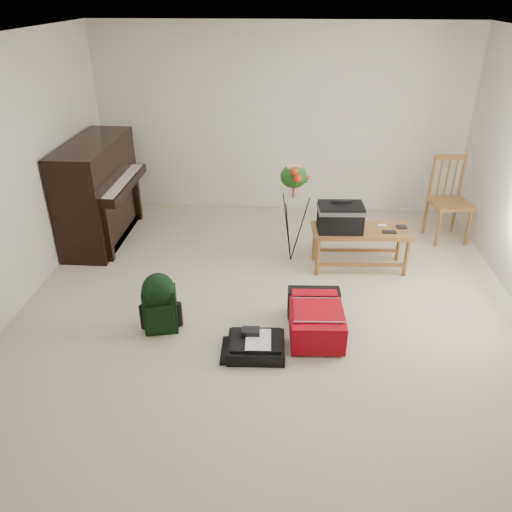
# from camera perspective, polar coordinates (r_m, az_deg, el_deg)

# --- Properties ---
(floor) EXTENTS (5.00, 5.50, 0.01)m
(floor) POSITION_cam_1_polar(r_m,az_deg,el_deg) (4.94, 1.50, -6.90)
(floor) COLOR #BFB399
(floor) RESTS_ON ground
(ceiling) EXTENTS (5.00, 5.50, 0.01)m
(ceiling) POSITION_cam_1_polar(r_m,az_deg,el_deg) (4.04, 1.98, 23.35)
(ceiling) COLOR white
(ceiling) RESTS_ON wall_back
(wall_back) EXTENTS (5.00, 0.04, 2.50)m
(wall_back) POSITION_cam_1_polar(r_m,az_deg,el_deg) (6.96, 2.80, 15.11)
(wall_back) COLOR beige
(wall_back) RESTS_ON floor
(piano) EXTENTS (0.71, 1.50, 1.25)m
(piano) POSITION_cam_1_polar(r_m,az_deg,el_deg) (6.50, -17.45, 6.82)
(piano) COLOR black
(piano) RESTS_ON floor
(bench) EXTENTS (1.11, 0.50, 0.84)m
(bench) POSITION_cam_1_polar(r_m,az_deg,el_deg) (5.57, 10.34, 3.96)
(bench) COLOR brown
(bench) RESTS_ON floor
(dining_chair) EXTENTS (0.53, 0.53, 1.05)m
(dining_chair) POSITION_cam_1_polar(r_m,az_deg,el_deg) (6.69, 21.26, 5.94)
(dining_chair) COLOR brown
(dining_chair) RESTS_ON floor
(red_suitcase) EXTENTS (0.51, 0.73, 0.31)m
(red_suitcase) POSITION_cam_1_polar(r_m,az_deg,el_deg) (4.70, 6.83, -6.78)
(red_suitcase) COLOR #B30719
(red_suitcase) RESTS_ON floor
(black_duffel) EXTENTS (0.52, 0.42, 0.21)m
(black_duffel) POSITION_cam_1_polar(r_m,az_deg,el_deg) (4.46, 0.00, -10.20)
(black_duffel) COLOR black
(black_duffel) RESTS_ON floor
(green_backpack) EXTENTS (0.33, 0.31, 0.60)m
(green_backpack) POSITION_cam_1_polar(r_m,az_deg,el_deg) (4.66, -10.99, -5.02)
(green_backpack) COLOR black
(green_backpack) RESTS_ON floor
(flower_stand) EXTENTS (0.42, 0.42, 1.20)m
(flower_stand) POSITION_cam_1_polar(r_m,az_deg,el_deg) (5.66, 4.16, 4.76)
(flower_stand) COLOR black
(flower_stand) RESTS_ON floor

